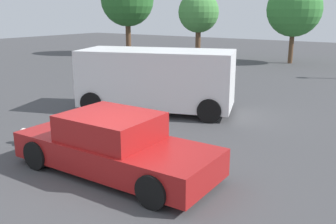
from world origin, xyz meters
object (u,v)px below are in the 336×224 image
Objects in this scene: dog at (28,136)px; van_white at (157,78)px; sedan_foreground at (114,146)px; pedestrian at (162,72)px.

dog is 4.88m from van_white.
van_white reaches higher than dog.
sedan_foreground is 3.01m from dog.
dog is (-2.99, -0.01, -0.34)m from sedan_foreground.
dog is 6.81m from pedestrian.
van_white is at bearing -91.20° from dog.
dog is at bearing 179.18° from sedan_foreground.
sedan_foreground is at bearing -84.07° from van_white.
pedestrian is (-3.51, 6.74, 0.42)m from sedan_foreground.
sedan_foreground is 2.69× the size of pedestrian.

